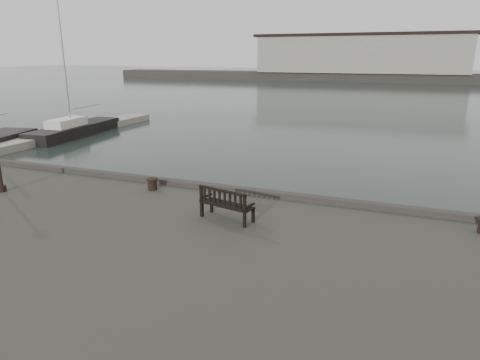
% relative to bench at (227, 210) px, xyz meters
% --- Properties ---
extents(ground, '(400.00, 400.00, 0.00)m').
position_rel_bench_xyz_m(ground, '(0.70, 2.45, -1.84)').
color(ground, black).
rests_on(ground, ground).
extents(pontoon, '(2.00, 24.00, 0.50)m').
position_rel_bench_xyz_m(pontoon, '(-19.30, 12.45, -1.59)').
color(pontoon, '#9C9B90').
rests_on(pontoon, ground).
extents(breakwater, '(140.00, 9.50, 12.20)m').
position_rel_bench_xyz_m(breakwater, '(-3.86, 94.45, 2.46)').
color(breakwater, '#383530').
rests_on(breakwater, ground).
extents(bench, '(1.58, 0.84, 0.87)m').
position_rel_bench_xyz_m(bench, '(0.00, 0.00, 0.00)').
color(bench, black).
rests_on(bench, quay).
extents(bollard_left, '(0.48, 0.48, 0.38)m').
position_rel_bench_xyz_m(bollard_left, '(-3.32, 1.57, -0.08)').
color(bollard_left, black).
rests_on(bollard_left, quay).
extents(yacht_c, '(2.98, 9.06, 12.07)m').
position_rel_bench_xyz_m(yacht_c, '(-18.96, 15.37, -1.59)').
color(yacht_c, black).
rests_on(yacht_c, ground).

